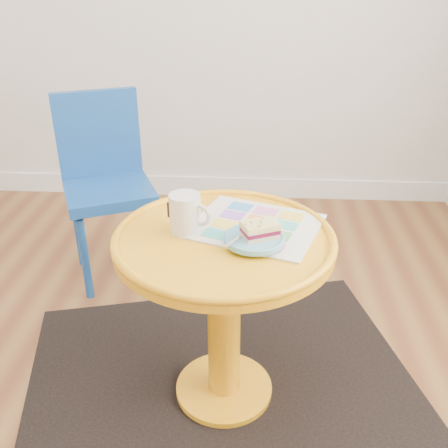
# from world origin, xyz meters

# --- Properties ---
(rug) EXTENTS (1.53, 1.38, 0.01)m
(rug) POSITION_xyz_m (0.74, 0.38, 0.00)
(rug) COLOR black
(rug) RESTS_ON ground
(side_table) EXTENTS (0.63, 0.63, 0.59)m
(side_table) POSITION_xyz_m (0.74, 0.38, 0.43)
(side_table) COLOR orange
(side_table) RESTS_ON ground
(chair) EXTENTS (0.47, 0.47, 0.81)m
(chair) POSITION_xyz_m (0.17, 1.14, 0.47)
(chair) COLOR #174B9A
(chair) RESTS_ON ground
(newspaper) EXTENTS (0.44, 0.41, 0.01)m
(newspaper) POSITION_xyz_m (0.82, 0.45, 0.60)
(newspaper) COLOR silver
(newspaper) RESTS_ON side_table
(mug) EXTENTS (0.12, 0.09, 0.12)m
(mug) POSITION_xyz_m (0.63, 0.40, 0.66)
(mug) COLOR silver
(mug) RESTS_ON side_table
(plate) EXTENTS (0.16, 0.16, 0.02)m
(plate) POSITION_xyz_m (0.82, 0.34, 0.61)
(plate) COLOR #5DA6C6
(plate) RESTS_ON newspaper
(cake_slice) EXTENTS (0.11, 0.10, 0.04)m
(cake_slice) POSITION_xyz_m (0.84, 0.35, 0.64)
(cake_slice) COLOR #D3BC8C
(cake_slice) RESTS_ON plate
(fork) EXTENTS (0.08, 0.13, 0.00)m
(fork) POSITION_xyz_m (0.79, 0.34, 0.62)
(fork) COLOR silver
(fork) RESTS_ON plate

